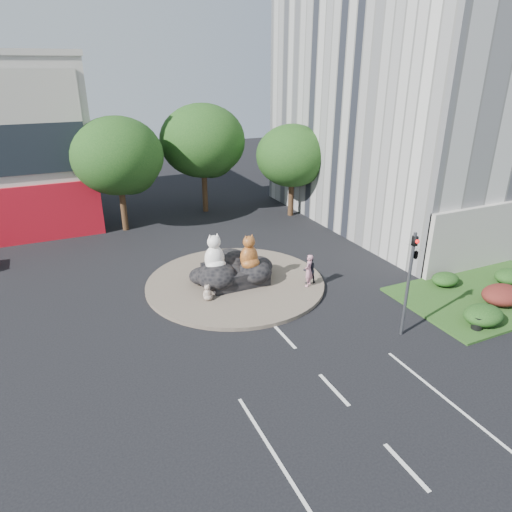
{
  "coord_description": "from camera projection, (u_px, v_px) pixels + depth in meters",
  "views": [
    {
      "loc": [
        -8.59,
        -11.57,
        11.51
      ],
      "look_at": [
        0.8,
        8.93,
        2.0
      ],
      "focal_mm": 32.0,
      "sensor_mm": 36.0,
      "label": 1
    }
  ],
  "objects": [
    {
      "name": "hedge_near_green",
      "position": [
        483.0,
        315.0,
        21.53
      ],
      "size": [
        2.0,
        1.6,
        0.9
      ],
      "primitive_type": "ellipsoid",
      "color": "#143812",
      "rests_on": "grass_verge"
    },
    {
      "name": "grass_verge",
      "position": [
        490.0,
        294.0,
        24.56
      ],
      "size": [
        10.0,
        6.0,
        0.12
      ],
      "primitive_type": "cube",
      "color": "#274717",
      "rests_on": "ground"
    },
    {
      "name": "tree_mid",
      "position": [
        203.0,
        144.0,
        36.64
      ],
      "size": [
        6.84,
        6.84,
        8.76
      ],
      "color": "#382314",
      "rests_on": "ground"
    },
    {
      "name": "pedestrian_pink",
      "position": [
        309.0,
        270.0,
        24.88
      ],
      "size": [
        0.79,
        0.77,
        1.84
      ],
      "primitive_type": "imported",
      "rotation": [
        0.0,
        0.0,
        3.85
      ],
      "color": "#C47F92",
      "rests_on": "roundabout_island"
    },
    {
      "name": "kitten_calico",
      "position": [
        207.0,
        292.0,
        23.58
      ],
      "size": [
        0.59,
        0.53,
        0.89
      ],
      "primitive_type": null,
      "rotation": [
        0.0,
        0.0,
        -0.14
      ],
      "color": "silver",
      "rests_on": "roundabout_island"
    },
    {
      "name": "hedge_mid_green",
      "position": [
        510.0,
        276.0,
        25.56
      ],
      "size": [
        1.8,
        1.44,
        0.81
      ],
      "primitive_type": "ellipsoid",
      "color": "#143812",
      "rests_on": "grass_verge"
    },
    {
      "name": "litter_bin",
      "position": [
        478.0,
        323.0,
        21.15
      ],
      "size": [
        0.59,
        0.59,
        0.64
      ],
      "primitive_type": "cylinder",
      "rotation": [
        0.0,
        0.0,
        -0.19
      ],
      "color": "black",
      "rests_on": "grass_verge"
    },
    {
      "name": "roundabout_island",
      "position": [
        235.0,
        283.0,
        25.8
      ],
      "size": [
        10.0,
        10.0,
        0.2
      ],
      "primitive_type": "cylinder",
      "color": "brown",
      "rests_on": "ground"
    },
    {
      "name": "tree_left",
      "position": [
        119.0,
        160.0,
        32.4
      ],
      "size": [
        6.46,
        6.46,
        8.27
      ],
      "color": "#382314",
      "rests_on": "ground"
    },
    {
      "name": "tree_right",
      "position": [
        292.0,
        159.0,
        35.95
      ],
      "size": [
        5.7,
        5.7,
        7.3
      ],
      "color": "#382314",
      "rests_on": "ground"
    },
    {
      "name": "kitten_white",
      "position": [
        265.0,
        273.0,
        25.81
      ],
      "size": [
        0.64,
        0.64,
        0.81
      ],
      "primitive_type": null,
      "rotation": [
        0.0,
        0.0,
        0.81
      ],
      "color": "white",
      "rests_on": "roundabout_island"
    },
    {
      "name": "cat_white",
      "position": [
        214.0,
        252.0,
        24.53
      ],
      "size": [
        1.35,
        1.19,
        2.13
      ],
      "primitive_type": null,
      "rotation": [
        0.0,
        0.0,
        0.06
      ],
      "color": "white",
      "rests_on": "rock_plinth"
    },
    {
      "name": "pedestrian_dark",
      "position": [
        309.0,
        270.0,
        25.25
      ],
      "size": [
        0.79,
        0.63,
        1.59
      ],
      "primitive_type": "imported",
      "rotation": [
        0.0,
        0.0,
        3.18
      ],
      "color": "#212129",
      "rests_on": "roundabout_island"
    },
    {
      "name": "hedge_back_green",
      "position": [
        445.0,
        279.0,
        25.33
      ],
      "size": [
        1.6,
        1.28,
        0.72
      ],
      "primitive_type": "ellipsoid",
      "color": "#143812",
      "rests_on": "grass_verge"
    },
    {
      "name": "hedge_red",
      "position": [
        502.0,
        295.0,
        23.31
      ],
      "size": [
        2.2,
        1.76,
        0.99
      ],
      "primitive_type": "ellipsoid",
      "color": "#511D15",
      "rests_on": "grass_verge"
    },
    {
      "name": "traffic_light",
      "position": [
        413.0,
        262.0,
        19.68
      ],
      "size": [
        0.44,
        1.24,
        5.0
      ],
      "color": "#595B60",
      "rests_on": "ground"
    },
    {
      "name": "street_lamp",
      "position": [
        444.0,
        190.0,
        27.31
      ],
      "size": [
        2.34,
        0.22,
        8.06
      ],
      "color": "#595B60",
      "rests_on": "ground"
    },
    {
      "name": "cat_tabby",
      "position": [
        249.0,
        251.0,
        24.86
      ],
      "size": [
        1.3,
        1.17,
        1.97
      ],
      "primitive_type": null,
      "rotation": [
        0.0,
        0.0,
        0.13
      ],
      "color": "#BE5027",
      "rests_on": "rock_plinth"
    },
    {
      "name": "ground",
      "position": [
        334.0,
        390.0,
        17.46
      ],
      "size": [
        120.0,
        120.0,
        0.0
      ],
      "primitive_type": "plane",
      "color": "black",
      "rests_on": "ground"
    },
    {
      "name": "rock_plinth",
      "position": [
        235.0,
        274.0,
        25.59
      ],
      "size": [
        3.2,
        2.6,
        0.9
      ],
      "primitive_type": null,
      "color": "black",
      "rests_on": "roundabout_island"
    }
  ]
}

